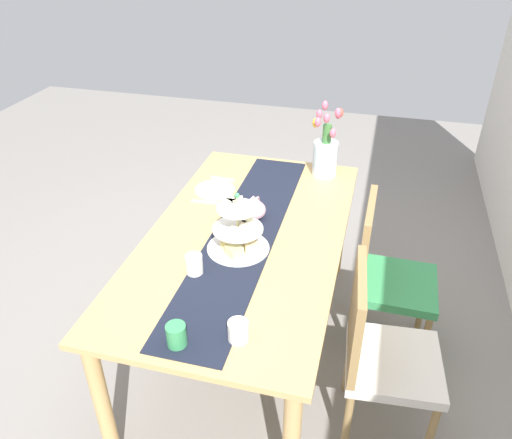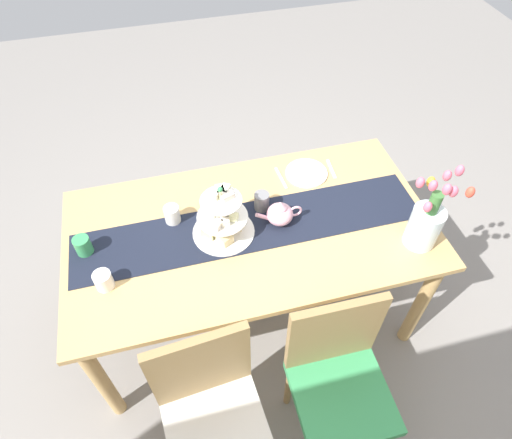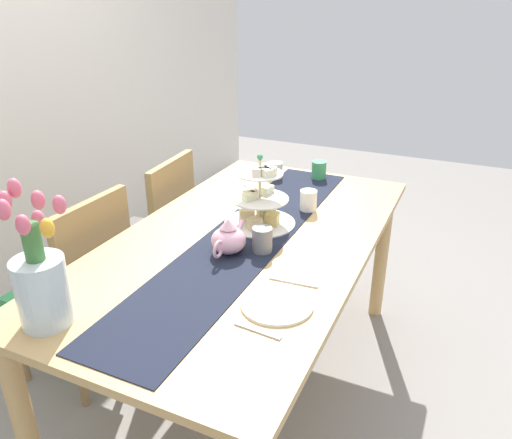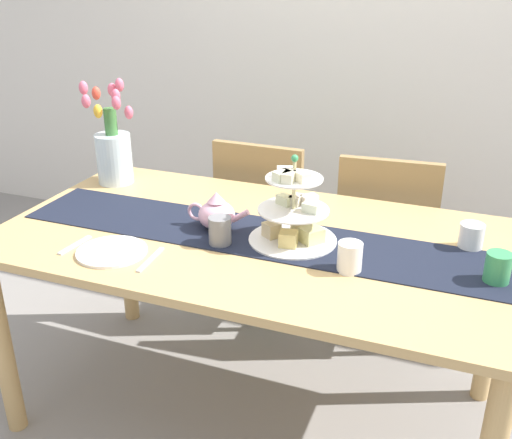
{
  "view_description": "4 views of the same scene",
  "coord_description": "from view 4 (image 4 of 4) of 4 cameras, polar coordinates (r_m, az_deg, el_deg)",
  "views": [
    {
      "loc": [
        2.0,
        0.58,
        2.18
      ],
      "look_at": [
        -0.07,
        0.04,
        0.82
      ],
      "focal_mm": 35.15,
      "sensor_mm": 36.0,
      "label": 1
    },
    {
      "loc": [
        0.32,
        1.36,
        2.43
      ],
      "look_at": [
        -0.02,
        0.02,
        0.85
      ],
      "focal_mm": 31.05,
      "sensor_mm": 36.0,
      "label": 2
    },
    {
      "loc": [
        -1.59,
        -0.78,
        1.65
      ],
      "look_at": [
        0.02,
        -0.03,
        0.85
      ],
      "focal_mm": 34.58,
      "sensor_mm": 36.0,
      "label": 3
    },
    {
      "loc": [
        0.68,
        -1.75,
        1.66
      ],
      "look_at": [
        -0.0,
        0.0,
        0.83
      ],
      "focal_mm": 41.99,
      "sensor_mm": 36.0,
      "label": 4
    }
  ],
  "objects": [
    {
      "name": "teapot",
      "position": [
        2.11,
        -3.8,
        0.57
      ],
      "size": [
        0.24,
        0.13,
        0.14
      ],
      "color": "#E5A8BC",
      "rests_on": "table_runner"
    },
    {
      "name": "cream_jug",
      "position": [
        2.1,
        19.82,
        -1.5
      ],
      "size": [
        0.08,
        0.08,
        0.08
      ],
      "primitive_type": "cylinder",
      "color": "white",
      "rests_on": "dining_table"
    },
    {
      "name": "chair_left",
      "position": [
        2.87,
        0.99,
        -0.08
      ],
      "size": [
        0.43,
        0.43,
        0.91
      ],
      "color": "olive",
      "rests_on": "ground_plane"
    },
    {
      "name": "dining_table",
      "position": [
        2.12,
        0.01,
        -3.95
      ],
      "size": [
        1.79,
        0.96,
        0.77
      ],
      "color": "tan",
      "rests_on": "ground_plane"
    },
    {
      "name": "mug_grey",
      "position": [
        2.0,
        -3.46,
        -1.05
      ],
      "size": [
        0.08,
        0.08,
        0.09
      ],
      "primitive_type": "cylinder",
      "color": "slate",
      "rests_on": "table_runner"
    },
    {
      "name": "mug_white_text",
      "position": [
        1.85,
        8.93,
        -3.56
      ],
      "size": [
        0.08,
        0.08,
        0.09
      ],
      "primitive_type": "cylinder",
      "color": "white",
      "rests_on": "dining_table"
    },
    {
      "name": "knife_left",
      "position": [
        1.94,
        -10.01,
        -3.77
      ],
      "size": [
        0.03,
        0.17,
        0.01
      ],
      "primitive_type": "cube",
      "rotation": [
        0.0,
        0.0,
        0.07
      ],
      "color": "silver",
      "rests_on": "dining_table"
    },
    {
      "name": "chair_right",
      "position": [
        2.74,
        12.26,
        -1.81
      ],
      "size": [
        0.45,
        0.45,
        0.91
      ],
      "color": "olive",
      "rests_on": "ground_plane"
    },
    {
      "name": "ground_plane",
      "position": [
        2.51,
        0.01,
        -17.7
      ],
      "size": [
        8.0,
        8.0,
        0.0
      ],
      "primitive_type": "plane",
      "color": "gray"
    },
    {
      "name": "tiered_cake_stand",
      "position": [
        2.0,
        3.67,
        0.38
      ],
      "size": [
        0.3,
        0.3,
        0.3
      ],
      "color": "beige",
      "rests_on": "table_runner"
    },
    {
      "name": "table_runner",
      "position": [
        2.07,
        -0.05,
        -1.53
      ],
      "size": [
        1.72,
        0.32,
        0.0
      ],
      "primitive_type": "cube",
      "color": "black",
      "rests_on": "dining_table"
    },
    {
      "name": "dinner_plate_left",
      "position": [
        2.01,
        -13.57,
        -2.99
      ],
      "size": [
        0.23,
        0.23,
        0.01
      ],
      "primitive_type": "cylinder",
      "color": "white",
      "rests_on": "dining_table"
    },
    {
      "name": "room_wall_rear",
      "position": [
        3.42,
        10.06,
        17.36
      ],
      "size": [
        6.0,
        0.08,
        2.6
      ],
      "primitive_type": "cube",
      "color": "silver",
      "rests_on": "ground_plane"
    },
    {
      "name": "mug_orange",
      "position": [
        1.91,
        22.04,
        -4.3
      ],
      "size": [
        0.08,
        0.08,
        0.09
      ],
      "primitive_type": "cylinder",
      "color": "#389356",
      "rests_on": "dining_table"
    },
    {
      "name": "fork_left",
      "position": [
        2.09,
        -16.86,
        -2.34
      ],
      "size": [
        0.03,
        0.15,
        0.01
      ],
      "primitive_type": "cube",
      "rotation": [
        0.0,
        0.0,
        -0.08
      ],
      "color": "silver",
      "rests_on": "dining_table"
    },
    {
      "name": "tulip_vase",
      "position": [
        2.6,
        -13.45,
        6.48
      ],
      "size": [
        0.2,
        0.17,
        0.44
      ],
      "color": "silver",
      "rests_on": "dining_table"
    }
  ]
}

